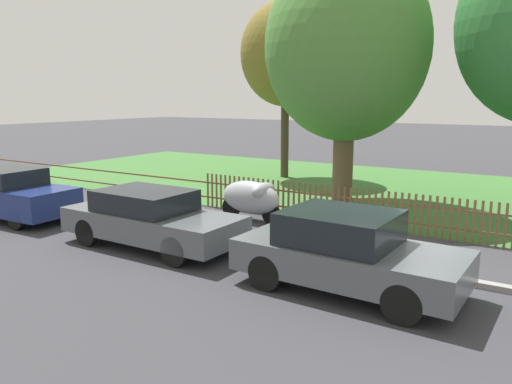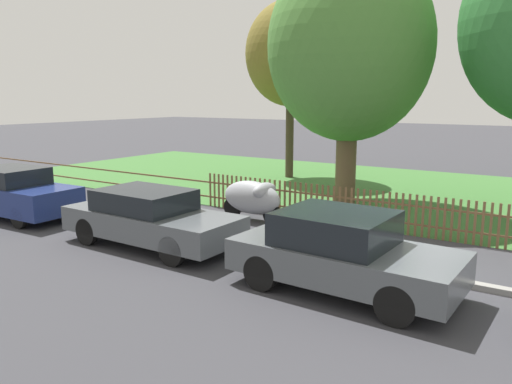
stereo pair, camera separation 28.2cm
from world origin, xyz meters
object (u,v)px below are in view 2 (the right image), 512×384
at_px(parked_car_navy_estate, 342,252).
at_px(tree_behind_motorcycle, 350,47).
at_px(parked_car_black_saloon, 150,217).
at_px(tree_nearest_kerb, 291,54).
at_px(parked_car_silver_hatchback, 14,193).
at_px(covered_motorcycle, 253,197).

xyz_separation_m(parked_car_navy_estate, tree_behind_motorcycle, (-3.03, 7.20, 4.31)).
bearing_deg(parked_car_black_saloon, tree_nearest_kerb, 102.99).
bearing_deg(parked_car_silver_hatchback, parked_car_navy_estate, -1.96).
distance_m(covered_motorcycle, tree_nearest_kerb, 9.37).
height_order(parked_car_silver_hatchback, parked_car_black_saloon, parked_car_silver_hatchback).
bearing_deg(tree_behind_motorcycle, parked_car_black_saloon, -104.98).
xyz_separation_m(parked_car_black_saloon, parked_car_navy_estate, (4.93, -0.11, 0.04)).
xyz_separation_m(parked_car_silver_hatchback, tree_nearest_kerb, (3.07, 10.96, 4.56)).
relative_size(parked_car_silver_hatchback, covered_motorcycle, 2.03).
relative_size(parked_car_silver_hatchback, parked_car_navy_estate, 1.00).
height_order(parked_car_black_saloon, parked_car_navy_estate, parked_car_navy_estate).
relative_size(parked_car_navy_estate, tree_nearest_kerb, 0.55).
height_order(parked_car_navy_estate, tree_nearest_kerb, tree_nearest_kerb).
height_order(covered_motorcycle, tree_nearest_kerb, tree_nearest_kerb).
height_order(covered_motorcycle, tree_behind_motorcycle, tree_behind_motorcycle).
distance_m(parked_car_black_saloon, covered_motorcycle, 3.41).
distance_m(parked_car_navy_estate, tree_nearest_kerb, 13.97).
xyz_separation_m(parked_car_silver_hatchback, tree_behind_motorcycle, (7.35, 7.16, 4.32)).
bearing_deg(parked_car_navy_estate, parked_car_silver_hatchback, -178.24).
bearing_deg(tree_nearest_kerb, parked_car_navy_estate, -56.41).
bearing_deg(covered_motorcycle, tree_behind_motorcycle, 77.38).
xyz_separation_m(parked_car_silver_hatchback, covered_motorcycle, (6.17, 3.40, -0.03)).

